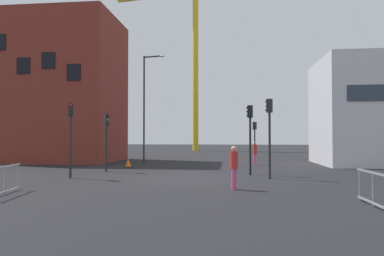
# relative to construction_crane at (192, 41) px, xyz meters

# --- Properties ---
(ground) EXTENTS (160.00, 160.00, 0.00)m
(ground) POSITION_rel_construction_crane_xyz_m (3.56, -36.45, -17.12)
(ground) COLOR black
(brick_building) EXTENTS (10.34, 7.69, 12.68)m
(brick_building) POSITION_rel_construction_crane_xyz_m (-9.17, -24.79, -10.78)
(brick_building) COLOR maroon
(brick_building) RESTS_ON ground
(construction_crane) EXTENTS (20.51, 4.37, 25.59)m
(construction_crane) POSITION_rel_construction_crane_xyz_m (0.00, 0.00, 0.00)
(construction_crane) COLOR yellow
(construction_crane) RESTS_ON ground
(streetlamp_tall) EXTENTS (1.83, 0.51, 8.75)m
(streetlamp_tall) POSITION_rel_construction_crane_xyz_m (-0.80, -26.68, -12.06)
(streetlamp_tall) COLOR #2D2D30
(streetlamp_tall) RESTS_ON ground
(traffic_light_corner) EXTENTS (0.39, 0.30, 3.96)m
(traffic_light_corner) POSITION_rel_construction_crane_xyz_m (7.11, -34.39, -14.46)
(traffic_light_corner) COLOR black
(traffic_light_corner) RESTS_ON ground
(traffic_light_median) EXTENTS (0.38, 0.35, 3.52)m
(traffic_light_median) POSITION_rel_construction_crane_xyz_m (8.19, -21.97, -14.73)
(traffic_light_median) COLOR black
(traffic_light_median) RESTS_ON ground
(traffic_light_island) EXTENTS (0.37, 0.37, 3.57)m
(traffic_light_island) POSITION_rel_construction_crane_xyz_m (-1.66, -33.48, -14.70)
(traffic_light_island) COLOR #232326
(traffic_light_island) RESTS_ON ground
(traffic_light_crosswalk) EXTENTS (0.39, 0.32, 4.13)m
(traffic_light_crosswalk) POSITION_rel_construction_crane_xyz_m (8.02, -36.09, -14.36)
(traffic_light_crosswalk) COLOR #232326
(traffic_light_crosswalk) RESTS_ON ground
(traffic_light_near) EXTENTS (0.33, 0.39, 3.93)m
(traffic_light_near) POSITION_rel_construction_crane_xyz_m (-2.32, -37.02, -14.48)
(traffic_light_near) COLOR #232326
(traffic_light_near) RESTS_ON ground
(pedestrian_walking) EXTENTS (0.34, 0.34, 1.80)m
(pedestrian_walking) POSITION_rel_construction_crane_xyz_m (6.15, -40.09, -16.07)
(pedestrian_walking) COLOR #D14C8C
(pedestrian_walking) RESTS_ON ground
(pedestrian_waiting) EXTENTS (0.34, 0.34, 1.75)m
(pedestrian_waiting) POSITION_rel_construction_crane_xyz_m (7.86, -27.25, -16.10)
(pedestrian_waiting) COLOR #D14C8C
(pedestrian_waiting) RESTS_ON ground
(safety_barrier_right_run) EXTENTS (0.43, 2.55, 1.08)m
(safety_barrier_right_run) POSITION_rel_construction_crane_xyz_m (-2.41, -42.34, -16.56)
(safety_barrier_right_run) COLOR #9EA0A5
(safety_barrier_right_run) RESTS_ON ground
(safety_barrier_left_run) EXTENTS (0.12, 2.38, 1.08)m
(safety_barrier_left_run) POSITION_rel_construction_crane_xyz_m (10.44, -43.09, -16.56)
(safety_barrier_left_run) COLOR gray
(safety_barrier_left_run) RESTS_ON ground
(traffic_cone_orange) EXTENTS (0.60, 0.60, 0.61)m
(traffic_cone_orange) POSITION_rel_construction_crane_xyz_m (-1.33, -29.87, -16.84)
(traffic_cone_orange) COLOR black
(traffic_cone_orange) RESTS_ON ground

